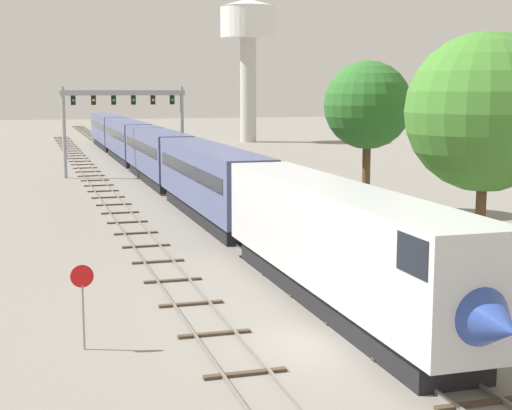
{
  "coord_description": "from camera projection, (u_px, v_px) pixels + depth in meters",
  "views": [
    {
      "loc": [
        -9.59,
        -23.61,
        8.59
      ],
      "look_at": [
        1.0,
        12.0,
        3.0
      ],
      "focal_mm": 54.46,
      "sensor_mm": 36.0,
      "label": 1
    }
  ],
  "objects": [
    {
      "name": "ground_plane",
      "position": [
        328.0,
        344.0,
        26.36
      ],
      "size": [
        400.0,
        400.0,
        0.0
      ],
      "primitive_type": "plane",
      "color": "gray"
    },
    {
      "name": "track_main",
      "position": [
        138.0,
        168.0,
        83.79
      ],
      "size": [
        2.6,
        200.0,
        0.16
      ],
      "color": "slate",
      "rests_on": "ground"
    },
    {
      "name": "track_near",
      "position": [
        105.0,
        194.0,
        63.28
      ],
      "size": [
        2.6,
        160.0,
        0.16
      ],
      "color": "slate",
      "rests_on": "ground"
    },
    {
      "name": "passenger_train",
      "position": [
        155.0,
        153.0,
        72.34
      ],
      "size": [
        3.04,
        109.2,
        4.8
      ],
      "color": "silver",
      "rests_on": "ground"
    },
    {
      "name": "signal_gantry",
      "position": [
        124.0,
        111.0,
        75.63
      ],
      "size": [
        12.1,
        0.49,
        8.77
      ],
      "color": "#999BA0",
      "rests_on": "ground"
    },
    {
      "name": "water_tower",
      "position": [
        248.0,
        32.0,
        123.32
      ],
      "size": [
        8.96,
        8.96,
        22.62
      ],
      "color": "beige",
      "rests_on": "ground"
    },
    {
      "name": "stop_sign",
      "position": [
        83.0,
        295.0,
        25.51
      ],
      "size": [
        0.76,
        0.08,
        2.88
      ],
      "color": "gray",
      "rests_on": "ground"
    },
    {
      "name": "trackside_tree_left",
      "position": [
        368.0,
        106.0,
        52.66
      ],
      "size": [
        5.99,
        5.99,
        10.47
      ],
      "color": "brown",
      "rests_on": "ground"
    },
    {
      "name": "trackside_tree_mid",
      "position": [
        485.0,
        112.0,
        41.27
      ],
      "size": [
        8.52,
        8.52,
        11.6
      ],
      "color": "brown",
      "rests_on": "ground"
    }
  ]
}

